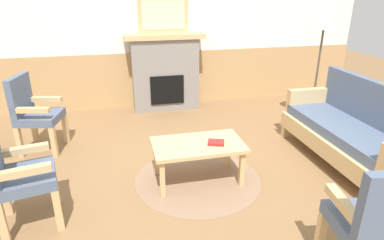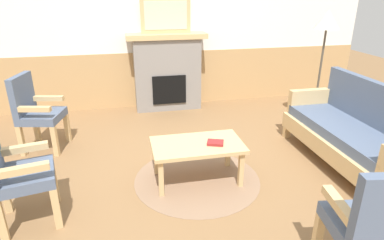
{
  "view_description": "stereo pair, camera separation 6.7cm",
  "coord_description": "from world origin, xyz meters",
  "px_view_note": "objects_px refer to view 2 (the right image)",
  "views": [
    {
      "loc": [
        -0.8,
        -3.04,
        1.96
      ],
      "look_at": [
        0.0,
        0.35,
        0.55
      ],
      "focal_mm": 30.61,
      "sensor_mm": 36.0,
      "label": 1
    },
    {
      "loc": [
        -0.73,
        -3.06,
        1.96
      ],
      "look_at": [
        0.0,
        0.35,
        0.55
      ],
      "focal_mm": 30.61,
      "sensor_mm": 36.0,
      "label": 2
    }
  ],
  "objects_px": {
    "couch": "(351,133)",
    "coffee_table": "(197,148)",
    "fireplace": "(167,71)",
    "armchair_by_window_left": "(13,169)",
    "armchair_front_left": "(375,223)",
    "floor_lamp_by_couch": "(326,27)",
    "framed_picture": "(166,15)",
    "book_on_table": "(215,143)",
    "armchair_near_fireplace": "(35,109)"
  },
  "relations": [
    {
      "from": "couch",
      "to": "coffee_table",
      "type": "distance_m",
      "value": 1.83
    },
    {
      "from": "fireplace",
      "to": "armchair_by_window_left",
      "type": "height_order",
      "value": "fireplace"
    },
    {
      "from": "armchair_front_left",
      "to": "floor_lamp_by_couch",
      "type": "xyz_separation_m",
      "value": [
        1.3,
        2.79,
        0.91
      ]
    },
    {
      "from": "framed_picture",
      "to": "floor_lamp_by_couch",
      "type": "relative_size",
      "value": 0.48
    },
    {
      "from": "fireplace",
      "to": "framed_picture",
      "type": "bearing_deg",
      "value": 90.0
    },
    {
      "from": "coffee_table",
      "to": "armchair_by_window_left",
      "type": "xyz_separation_m",
      "value": [
        -1.68,
        -0.35,
        0.15
      ]
    },
    {
      "from": "fireplace",
      "to": "coffee_table",
      "type": "height_order",
      "value": "fireplace"
    },
    {
      "from": "armchair_by_window_left",
      "to": "fireplace",
      "type": "bearing_deg",
      "value": 58.07
    },
    {
      "from": "book_on_table",
      "to": "floor_lamp_by_couch",
      "type": "distance_m",
      "value": 2.51
    },
    {
      "from": "fireplace",
      "to": "couch",
      "type": "bearing_deg",
      "value": -53.27
    },
    {
      "from": "armchair_near_fireplace",
      "to": "armchair_front_left",
      "type": "relative_size",
      "value": 1.0
    },
    {
      "from": "armchair_by_window_left",
      "to": "armchair_front_left",
      "type": "bearing_deg",
      "value": -26.41
    },
    {
      "from": "coffee_table",
      "to": "armchair_near_fireplace",
      "type": "xyz_separation_m",
      "value": [
        -1.83,
        1.18,
        0.15
      ]
    },
    {
      "from": "framed_picture",
      "to": "floor_lamp_by_couch",
      "type": "distance_m",
      "value": 2.41
    },
    {
      "from": "armchair_by_window_left",
      "to": "framed_picture",
      "type": "bearing_deg",
      "value": 58.07
    },
    {
      "from": "coffee_table",
      "to": "armchair_by_window_left",
      "type": "distance_m",
      "value": 1.72
    },
    {
      "from": "fireplace",
      "to": "couch",
      "type": "relative_size",
      "value": 0.72
    },
    {
      "from": "fireplace",
      "to": "armchair_by_window_left",
      "type": "xyz_separation_m",
      "value": [
        -1.71,
        -2.74,
        -0.11
      ]
    },
    {
      "from": "book_on_table",
      "to": "armchair_by_window_left",
      "type": "distance_m",
      "value": 1.89
    },
    {
      "from": "fireplace",
      "to": "framed_picture",
      "type": "height_order",
      "value": "framed_picture"
    },
    {
      "from": "fireplace",
      "to": "book_on_table",
      "type": "xyz_separation_m",
      "value": [
        0.16,
        -2.44,
        -0.2
      ]
    },
    {
      "from": "armchair_near_fireplace",
      "to": "floor_lamp_by_couch",
      "type": "relative_size",
      "value": 0.58
    },
    {
      "from": "book_on_table",
      "to": "armchair_front_left",
      "type": "relative_size",
      "value": 0.17
    },
    {
      "from": "framed_picture",
      "to": "couch",
      "type": "relative_size",
      "value": 0.44
    },
    {
      "from": "fireplace",
      "to": "armchair_by_window_left",
      "type": "relative_size",
      "value": 1.33
    },
    {
      "from": "couch",
      "to": "floor_lamp_by_couch",
      "type": "distance_m",
      "value": 1.64
    },
    {
      "from": "fireplace",
      "to": "book_on_table",
      "type": "relative_size",
      "value": 7.69
    },
    {
      "from": "couch",
      "to": "coffee_table",
      "type": "relative_size",
      "value": 1.88
    },
    {
      "from": "fireplace",
      "to": "floor_lamp_by_couch",
      "type": "xyz_separation_m",
      "value": [
        2.09,
        -1.19,
        0.8
      ]
    },
    {
      "from": "book_on_table",
      "to": "armchair_front_left",
      "type": "distance_m",
      "value": 1.66
    },
    {
      "from": "book_on_table",
      "to": "framed_picture",
      "type": "bearing_deg",
      "value": 93.64
    },
    {
      "from": "couch",
      "to": "armchair_near_fireplace",
      "type": "bearing_deg",
      "value": 161.75
    },
    {
      "from": "armchair_front_left",
      "to": "floor_lamp_by_couch",
      "type": "height_order",
      "value": "floor_lamp_by_couch"
    },
    {
      "from": "coffee_table",
      "to": "armchair_front_left",
      "type": "distance_m",
      "value": 1.8
    },
    {
      "from": "armchair_by_window_left",
      "to": "armchair_near_fireplace",
      "type": "bearing_deg",
      "value": 95.56
    },
    {
      "from": "armchair_near_fireplace",
      "to": "armchair_front_left",
      "type": "bearing_deg",
      "value": -46.3
    },
    {
      "from": "fireplace",
      "to": "armchair_front_left",
      "type": "relative_size",
      "value": 1.33
    },
    {
      "from": "coffee_table",
      "to": "fireplace",
      "type": "bearing_deg",
      "value": 89.37
    },
    {
      "from": "fireplace",
      "to": "book_on_table",
      "type": "bearing_deg",
      "value": -86.36
    },
    {
      "from": "framed_picture",
      "to": "armchair_front_left",
      "type": "xyz_separation_m",
      "value": [
        0.79,
        -3.98,
        -1.02
      ]
    },
    {
      "from": "couch",
      "to": "coffee_table",
      "type": "bearing_deg",
      "value": 179.06
    },
    {
      "from": "couch",
      "to": "armchair_front_left",
      "type": "xyz_separation_m",
      "value": [
        -1.01,
        -1.56,
        0.14
      ]
    },
    {
      "from": "couch",
      "to": "book_on_table",
      "type": "bearing_deg",
      "value": -179.12
    },
    {
      "from": "framed_picture",
      "to": "floor_lamp_by_couch",
      "type": "xyz_separation_m",
      "value": [
        2.09,
        -1.19,
        -0.11
      ]
    },
    {
      "from": "framed_picture",
      "to": "armchair_near_fireplace",
      "type": "relative_size",
      "value": 0.82
    },
    {
      "from": "framed_picture",
      "to": "armchair_near_fireplace",
      "type": "height_order",
      "value": "framed_picture"
    },
    {
      "from": "armchair_front_left",
      "to": "floor_lamp_by_couch",
      "type": "distance_m",
      "value": 3.21
    },
    {
      "from": "coffee_table",
      "to": "floor_lamp_by_couch",
      "type": "relative_size",
      "value": 0.57
    },
    {
      "from": "fireplace",
      "to": "armchair_by_window_left",
      "type": "distance_m",
      "value": 3.23
    },
    {
      "from": "armchair_front_left",
      "to": "fireplace",
      "type": "bearing_deg",
      "value": 101.24
    }
  ]
}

